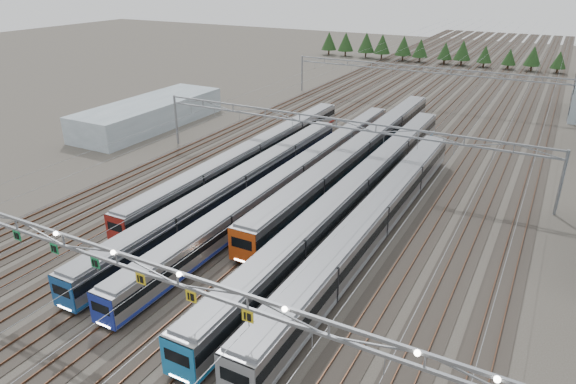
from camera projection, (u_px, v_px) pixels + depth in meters
The scene contains 13 objects.
ground at pixel (129, 339), 40.02m from camera, with size 400.00×400.00×0.00m, color #47423A.
track_bed at pixel (437, 84), 120.03m from camera, with size 54.00×260.00×5.42m.
train_a at pixel (252, 155), 73.34m from camera, with size 2.71×52.72×3.53m.
train_b at pixel (237, 186), 62.71m from camera, with size 2.69×51.77×3.50m.
train_c at pixel (295, 176), 66.14m from camera, with size 2.59×65.18×3.37m.
train_d at pixel (359, 153), 73.13m from camera, with size 3.09×61.43×4.03m.
train_e at pixel (356, 191), 61.06m from camera, with size 2.91×65.94×3.79m.
train_f at pixel (374, 220), 53.89m from camera, with size 3.04×52.63×3.97m.
gantry_near at pixel (115, 261), 37.10m from camera, with size 56.36×0.61×8.08m.
gantry_mid at pixel (336, 129), 69.70m from camera, with size 56.36×0.36×8.00m.
gantry_far at pixel (423, 74), 105.97m from camera, with size 56.36×0.36×8.00m.
west_shed at pixel (150, 114), 92.85m from camera, with size 10.00×30.00×4.53m, color #90A2AC.
treeline at pixel (477, 52), 147.58m from camera, with size 100.10×5.60×7.02m.
Camera 1 is at (26.12, -22.32, 26.59)m, focal length 32.00 mm.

